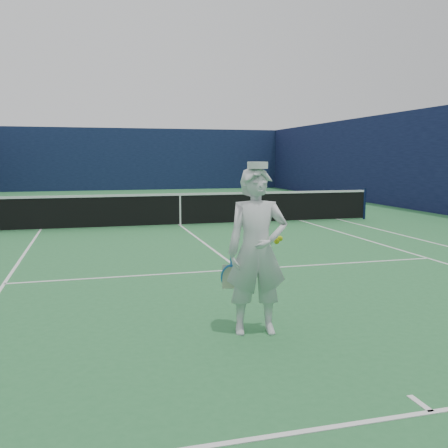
# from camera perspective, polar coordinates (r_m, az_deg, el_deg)

# --- Properties ---
(ground) EXTENTS (80.00, 80.00, 0.00)m
(ground) POSITION_cam_1_polar(r_m,az_deg,el_deg) (15.56, -5.01, -0.18)
(ground) COLOR #2A703B
(ground) RESTS_ON ground
(court_markings) EXTENTS (11.03, 23.83, 0.01)m
(court_markings) POSITION_cam_1_polar(r_m,az_deg,el_deg) (15.56, -5.01, -0.16)
(court_markings) COLOR white
(court_markings) RESTS_ON ground
(windscreen_fence) EXTENTS (20.12, 36.12, 4.00)m
(windscreen_fence) POSITION_cam_1_polar(r_m,az_deg,el_deg) (15.42, -5.10, 7.21)
(windscreen_fence) COLOR #0F1939
(windscreen_fence) RESTS_ON ground
(tennis_net) EXTENTS (12.88, 0.09, 1.07)m
(tennis_net) POSITION_cam_1_polar(r_m,az_deg,el_deg) (15.50, -5.04, 1.86)
(tennis_net) COLOR #141E4C
(tennis_net) RESTS_ON ground
(tennis_player) EXTENTS (0.79, 0.60, 2.05)m
(tennis_player) POSITION_cam_1_polar(r_m,az_deg,el_deg) (5.91, 3.77, -3.09)
(tennis_player) COLOR white
(tennis_player) RESTS_ON ground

